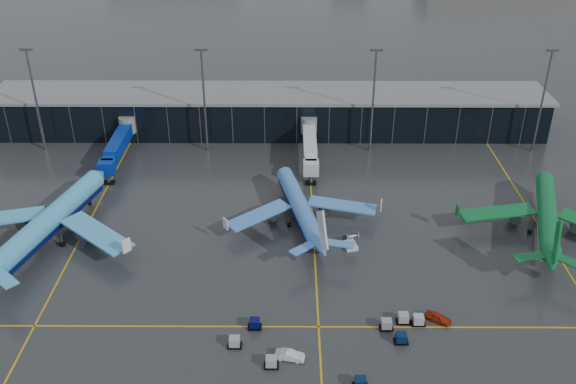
{
  "coord_description": "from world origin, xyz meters",
  "views": [
    {
      "loc": [
        5.54,
        -93.04,
        67.9
      ],
      "look_at": [
        5.0,
        18.0,
        6.0
      ],
      "focal_mm": 40.0,
      "sensor_mm": 36.0,
      "label": 1
    }
  ],
  "objects_px": {
    "airliner_aer_lingus": "(549,204)",
    "airliner_klm_near": "(299,196)",
    "service_van_white": "(290,355)",
    "mobile_airstair": "(350,244)",
    "airliner_arkefly": "(49,207)",
    "service_van_red": "(438,317)",
    "baggage_carts": "(342,339)"
  },
  "relations": [
    {
      "from": "airliner_klm_near",
      "to": "service_van_red",
      "type": "distance_m",
      "value": 37.89
    },
    {
      "from": "airliner_aer_lingus",
      "to": "airliner_klm_near",
      "type": "bearing_deg",
      "value": -167.19
    },
    {
      "from": "airliner_arkefly",
      "to": "baggage_carts",
      "type": "distance_m",
      "value": 60.97
    },
    {
      "from": "airliner_arkefly",
      "to": "airliner_aer_lingus",
      "type": "height_order",
      "value": "airliner_arkefly"
    },
    {
      "from": "airliner_aer_lingus",
      "to": "service_van_white",
      "type": "distance_m",
      "value": 61.35
    },
    {
      "from": "airliner_aer_lingus",
      "to": "service_van_red",
      "type": "relative_size",
      "value": 9.38
    },
    {
      "from": "airliner_arkefly",
      "to": "airliner_aer_lingus",
      "type": "distance_m",
      "value": 95.15
    },
    {
      "from": "mobile_airstair",
      "to": "airliner_aer_lingus",
      "type": "bearing_deg",
      "value": -5.07
    },
    {
      "from": "baggage_carts",
      "to": "service_van_red",
      "type": "distance_m",
      "value": 16.47
    },
    {
      "from": "airliner_klm_near",
      "to": "mobile_airstair",
      "type": "bearing_deg",
      "value": -58.3
    },
    {
      "from": "baggage_carts",
      "to": "airliner_arkefly",
      "type": "bearing_deg",
      "value": 151.54
    },
    {
      "from": "mobile_airstair",
      "to": "baggage_carts",
      "type": "bearing_deg",
      "value": -110.94
    },
    {
      "from": "airliner_klm_near",
      "to": "baggage_carts",
      "type": "xyz_separation_m",
      "value": [
        6.18,
        -35.59,
        -4.9
      ]
    },
    {
      "from": "airliner_klm_near",
      "to": "service_van_red",
      "type": "xyz_separation_m",
      "value": [
        21.86,
        -30.55,
        -4.93
      ]
    },
    {
      "from": "mobile_airstair",
      "to": "service_van_white",
      "type": "relative_size",
      "value": 0.82
    },
    {
      "from": "service_van_red",
      "to": "baggage_carts",
      "type": "bearing_deg",
      "value": 140.86
    },
    {
      "from": "mobile_airstair",
      "to": "airliner_arkefly",
      "type": "bearing_deg",
      "value": 163.4
    },
    {
      "from": "airliner_klm_near",
      "to": "mobile_airstair",
      "type": "xyz_separation_m",
      "value": [
        9.48,
        -9.54,
        -4.89
      ]
    },
    {
      "from": "airliner_aer_lingus",
      "to": "service_van_white",
      "type": "height_order",
      "value": "airliner_aer_lingus"
    },
    {
      "from": "airliner_klm_near",
      "to": "service_van_white",
      "type": "bearing_deg",
      "value": -105.76
    },
    {
      "from": "baggage_carts",
      "to": "service_van_white",
      "type": "height_order",
      "value": "baggage_carts"
    },
    {
      "from": "baggage_carts",
      "to": "mobile_airstair",
      "type": "height_order",
      "value": "mobile_airstair"
    },
    {
      "from": "airliner_klm_near",
      "to": "mobile_airstair",
      "type": "relative_size",
      "value": 10.14
    },
    {
      "from": "mobile_airstair",
      "to": "service_van_white",
      "type": "height_order",
      "value": "mobile_airstair"
    },
    {
      "from": "service_van_white",
      "to": "airliner_klm_near",
      "type": "bearing_deg",
      "value": 7.22
    },
    {
      "from": "airliner_klm_near",
      "to": "service_van_red",
      "type": "relative_size",
      "value": 8.7
    },
    {
      "from": "baggage_carts",
      "to": "service_van_white",
      "type": "bearing_deg",
      "value": -155.6
    },
    {
      "from": "airliner_klm_near",
      "to": "baggage_carts",
      "type": "distance_m",
      "value": 36.45
    },
    {
      "from": "airliner_arkefly",
      "to": "mobile_airstair",
      "type": "bearing_deg",
      "value": 11.55
    },
    {
      "from": "mobile_airstair",
      "to": "service_van_red",
      "type": "bearing_deg",
      "value": -73.21
    },
    {
      "from": "airliner_klm_near",
      "to": "service_van_white",
      "type": "height_order",
      "value": "airliner_klm_near"
    },
    {
      "from": "airliner_klm_near",
      "to": "mobile_airstair",
      "type": "distance_m",
      "value": 14.31
    }
  ]
}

